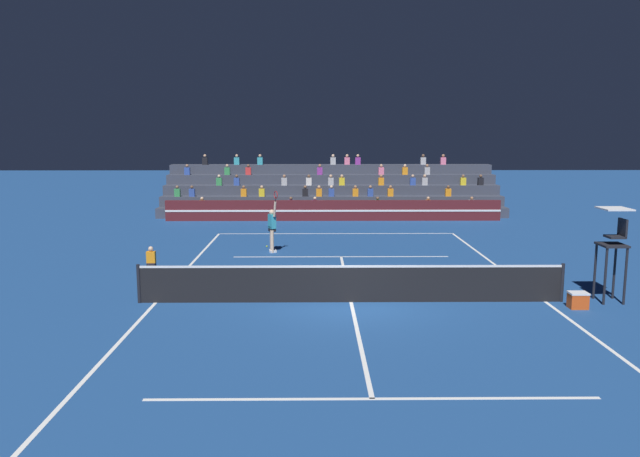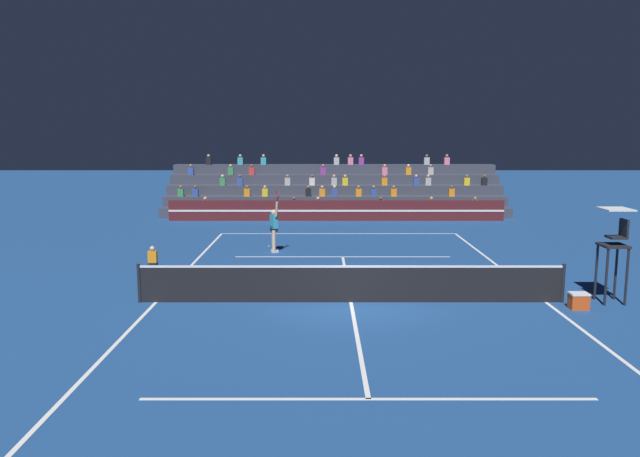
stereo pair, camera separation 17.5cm
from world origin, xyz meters
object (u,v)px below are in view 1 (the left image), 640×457
Objects in this scene: equipment_cooler at (578,300)px; umpire_chair at (614,242)px; tennis_ball at (267,246)px; tennis_player at (272,228)px; ball_kid_courtside at (151,261)px.

umpire_chair is at bearing 29.34° from equipment_cooler.
umpire_chair reaches higher than tennis_ball.
equipment_cooler reaches higher than tennis_ball.
umpire_chair is 13.46m from tennis_ball.
equipment_cooler is at bearing -44.98° from tennis_ball.
equipment_cooler is (8.84, -8.05, -0.76)m from tennis_player.
tennis_ball is at bearing 140.66° from umpire_chair.
tennis_player reaches higher than equipment_cooler.
tennis_ball is at bearing 105.66° from tennis_player.
tennis_ball is (-0.31, 1.09, -0.96)m from tennis_player.
tennis_player is 11.98m from equipment_cooler.
umpire_chair is 1.07× the size of tennis_player.
tennis_player is (-10.03, 7.38, -0.73)m from umpire_chair.
tennis_player is at bearing -74.34° from tennis_ball.
tennis_ball is (3.67, 4.33, -0.30)m from ball_kid_courtside.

